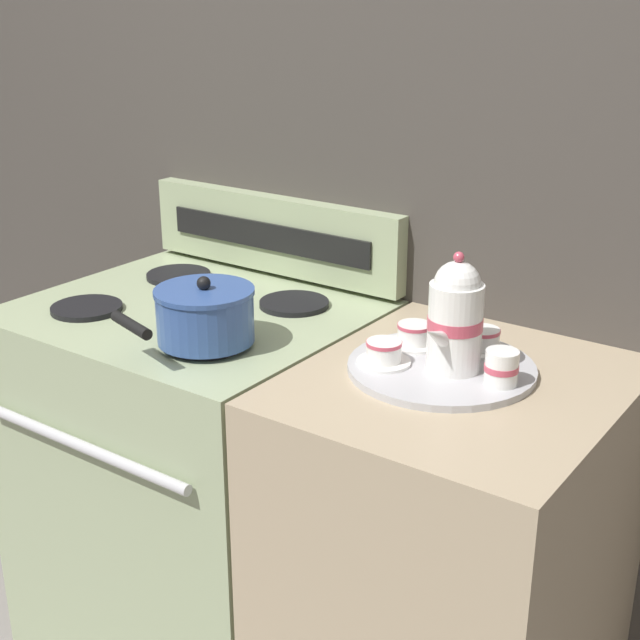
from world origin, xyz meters
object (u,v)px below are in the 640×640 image
Objects in this scene: stove at (201,480)px; teacup_right at (414,335)px; teacup_left at (384,353)px; teapot at (455,317)px; teacup_front at (482,340)px; serving_tray at (441,368)px; creamer_jug at (502,367)px; saucepan at (204,315)px.

teacup_right reaches higher than stove.
stove is at bearing 175.51° from teacup_left.
teacup_right is (0.54, 0.07, 0.48)m from stove.
teapot is 2.20× the size of teacup_right.
stove is at bearing -169.35° from teacup_front.
teacup_front reaches higher than serving_tray.
teapot is 0.12m from creamer_jug.
serving_tray is 1.57× the size of teapot.
teacup_right is 1.00× the size of teacup_front.
teacup_right is 1.61× the size of creamer_jug.
teacup_left reaches higher than stove.
stove is 0.72m from teacup_right.
serving_tray is (0.45, 0.17, -0.06)m from saucepan.
serving_tray is at bearing 162.84° from teapot.
teacup_left is 1.00× the size of teacup_front.
saucepan is 0.59m from creamer_jug.
teacup_left is at bearing -126.56° from teacup_front.
teapot reaches higher than creamer_jug.
teacup_right is at bearing 89.37° from teacup_left.
stove is 0.72m from teacup_left.
teapot is at bearing -27.93° from teacup_right.
saucepan is at bearing -165.24° from creamer_jug.
teacup_left reaches higher than serving_tray.
serving_tray is at bearing -30.71° from teacup_right.
teacup_right is at bearing 152.07° from teapot.
serving_tray is 3.45× the size of teacup_right.
teacup_left and teacup_front have the same top height.
serving_tray is 0.11m from teacup_front.
teacup_front is (0.66, 0.12, 0.48)m from stove.
creamer_jug is at bearing -17.42° from teacup_right.
stove is 4.00× the size of teapot.
teacup_front is at bearing 87.58° from teapot.
serving_tray is 0.13m from creamer_jug.
saucepan is at bearing -163.25° from teacup_left.
saucepan is 4.43× the size of creamer_jug.
teapot reaches higher than serving_tray.
saucepan reaches higher than teacup_right.
teacup_front is (0.00, 0.11, -0.08)m from teapot.
saucepan is at bearing -159.65° from serving_tray.
teapot is 2.20× the size of teacup_left.
teacup_left is (0.54, -0.04, 0.48)m from stove.
stove is at bearing 140.36° from saucepan.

